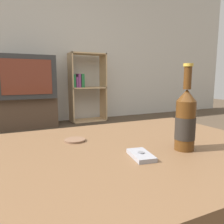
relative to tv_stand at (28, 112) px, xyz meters
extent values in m
cube|color=beige|center=(0.15, 0.28, 1.08)|extent=(8.00, 0.05, 2.60)
cube|color=brown|center=(0.15, -2.74, 0.24)|extent=(1.11, 0.81, 0.04)
cylinder|color=brown|center=(0.65, -2.40, 0.00)|extent=(0.07, 0.07, 0.44)
cube|color=#4C3828|center=(0.00, 0.00, 0.00)|extent=(0.81, 0.41, 0.44)
cube|color=#2D2D2D|center=(0.00, 0.00, 0.52)|extent=(0.78, 0.58, 0.59)
cube|color=maroon|center=(0.00, -0.30, 0.52)|extent=(0.64, 0.01, 0.46)
cube|color=tan|center=(0.67, 0.07, 0.34)|extent=(0.02, 0.30, 1.12)
cube|color=tan|center=(1.24, 0.07, 0.34)|extent=(0.02, 0.30, 1.12)
cube|color=tan|center=(0.96, 0.07, -0.21)|extent=(0.58, 0.30, 0.02)
cube|color=tan|center=(0.96, 0.07, 0.34)|extent=(0.58, 0.30, 0.02)
cube|color=tan|center=(0.96, 0.07, 0.89)|extent=(0.58, 0.30, 0.02)
cube|color=#236B38|center=(0.71, 0.07, 0.45)|extent=(0.04, 0.21, 0.21)
cube|color=#7F3875|center=(0.76, 0.07, 0.43)|extent=(0.03, 0.21, 0.17)
cube|color=#7F3875|center=(0.80, 0.07, 0.46)|extent=(0.04, 0.21, 0.22)
cube|color=#236B38|center=(0.85, 0.07, 0.46)|extent=(0.05, 0.21, 0.22)
cylinder|color=#47280F|center=(0.33, -2.85, 0.34)|extent=(0.07, 0.07, 0.17)
cylinder|color=black|center=(0.33, -2.85, 0.34)|extent=(0.07, 0.07, 0.08)
cone|color=#47280F|center=(0.33, -2.85, 0.45)|extent=(0.07, 0.07, 0.04)
cylinder|color=#47280F|center=(0.33, -2.85, 0.51)|extent=(0.03, 0.03, 0.08)
cylinder|color=#B79333|center=(0.33, -2.85, 0.55)|extent=(0.03, 0.03, 0.01)
cube|color=gray|center=(0.16, -2.85, 0.27)|extent=(0.08, 0.12, 0.01)
cylinder|color=slate|center=(0.16, -2.85, 0.27)|extent=(0.02, 0.02, 0.00)
cylinder|color=brown|center=(0.01, -2.59, 0.26)|extent=(0.08, 0.08, 0.01)
camera|label=1|loc=(-0.21, -3.41, 0.51)|focal=35.00mm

